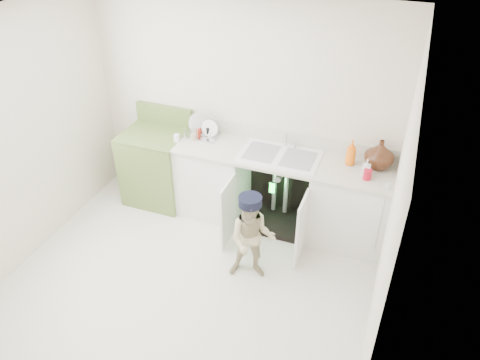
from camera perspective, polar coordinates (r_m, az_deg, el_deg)
name	(u,v)px	position (r m, az deg, el deg)	size (l,w,h in m)	color
ground	(189,280)	(4.84, -6.21, -12.06)	(3.50, 3.50, 0.00)	silver
room_shell	(180,177)	(4.04, -7.28, 0.34)	(6.00, 5.50, 1.26)	beige
counter_run	(280,189)	(5.24, 4.95, -1.10)	(2.44, 1.02, 1.21)	white
avocado_stove	(157,165)	(5.74, -10.03, 1.79)	(0.72, 0.65, 1.12)	olive
repair_worker	(252,238)	(4.55, 1.49, -7.06)	(0.53, 0.79, 0.96)	beige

